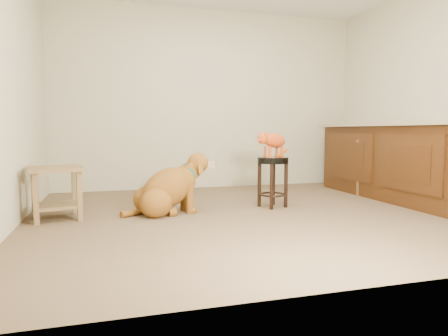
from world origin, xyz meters
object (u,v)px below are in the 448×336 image
object	(u,v)px
padded_stool	(273,172)
golden_retriever	(168,190)
side_table	(56,185)
tabby_kitten	(272,141)
wood_stool	(366,166)

from	to	relation	value
padded_stool	golden_retriever	world-z (taller)	golden_retriever
side_table	tabby_kitten	bearing A→B (deg)	-0.40
padded_stool	side_table	world-z (taller)	padded_stool
wood_stool	tabby_kitten	xyz separation A→B (m)	(-1.59, -0.53, 0.35)
padded_stool	tabby_kitten	distance (m)	0.34
padded_stool	wood_stool	xyz separation A→B (m)	(1.58, 0.53, -0.01)
golden_retriever	tabby_kitten	xyz separation A→B (m)	(1.15, 0.03, 0.48)
side_table	tabby_kitten	size ratio (longest dim) A/B	1.23
padded_stool	tabby_kitten	bearing A→B (deg)	-167.28
padded_stool	side_table	size ratio (longest dim) A/B	0.97
side_table	padded_stool	bearing A→B (deg)	-0.33
padded_stool	tabby_kitten	world-z (taller)	tabby_kitten
side_table	tabby_kitten	distance (m)	2.25
golden_retriever	tabby_kitten	distance (m)	1.25
side_table	golden_retriever	xyz separation A→B (m)	(1.06, -0.05, -0.09)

